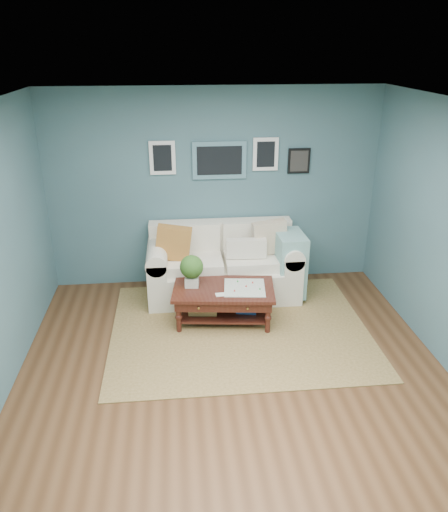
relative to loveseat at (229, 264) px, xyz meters
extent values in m
plane|color=brown|center=(-0.16, -2.03, -0.43)|extent=(5.00, 5.00, 0.00)
plane|color=white|center=(-0.16, -2.03, 2.27)|extent=(5.00, 5.00, 0.00)
cube|color=#3D5C65|center=(-0.16, 0.47, 0.92)|extent=(4.50, 0.02, 2.70)
cube|color=#3D5C65|center=(-0.16, -4.53, 0.92)|extent=(4.50, 0.02, 2.70)
cube|color=slate|center=(-0.09, 0.45, 1.32)|extent=(0.72, 0.03, 0.50)
cube|color=black|center=(-0.09, 0.43, 1.32)|extent=(0.60, 0.01, 0.38)
cube|color=white|center=(-0.84, 0.45, 1.37)|extent=(0.34, 0.03, 0.44)
cube|color=white|center=(0.53, 0.45, 1.39)|extent=(0.34, 0.03, 0.44)
cube|color=black|center=(0.99, 0.45, 1.29)|extent=(0.30, 0.03, 0.34)
cube|color=brown|center=(0.02, -0.96, -0.42)|extent=(3.06, 2.45, 0.01)
cube|color=white|center=(-0.09, -0.04, -0.21)|extent=(1.49, 0.92, 0.44)
cube|color=white|center=(-0.09, 0.32, 0.26)|extent=(1.95, 0.23, 0.50)
cube|color=white|center=(-0.96, -0.04, -0.10)|extent=(0.25, 0.92, 0.65)
cube|color=white|center=(0.78, -0.04, -0.10)|extent=(0.25, 0.92, 0.65)
cylinder|color=white|center=(-0.96, -0.04, 0.22)|extent=(0.27, 0.92, 0.27)
cylinder|color=white|center=(0.78, -0.04, 0.22)|extent=(0.27, 0.92, 0.27)
cube|color=white|center=(-0.49, -0.10, 0.08)|extent=(0.76, 0.59, 0.14)
cube|color=white|center=(0.31, -0.10, 0.08)|extent=(0.76, 0.59, 0.14)
cube|color=white|center=(-0.49, 0.19, 0.34)|extent=(0.76, 0.13, 0.38)
cube|color=white|center=(0.31, 0.19, 0.34)|extent=(0.76, 0.13, 0.38)
cube|color=#B05A1F|center=(-0.74, -0.09, 0.38)|extent=(0.51, 0.18, 0.50)
cube|color=beige|center=(0.54, -0.02, 0.38)|extent=(0.50, 0.19, 0.48)
cube|color=beige|center=(0.20, -0.14, 0.28)|extent=(0.53, 0.13, 0.25)
cube|color=#88BEBE|center=(0.78, -0.16, 0.05)|extent=(0.36, 0.58, 0.84)
cube|color=#330F0A|center=(-0.15, -0.74, 0.01)|extent=(1.30, 0.85, 0.04)
cube|color=#330F0A|center=(-0.15, -0.74, -0.07)|extent=(1.20, 0.76, 0.12)
cube|color=#330F0A|center=(-0.15, -0.74, -0.32)|extent=(1.09, 0.65, 0.03)
sphere|color=gold|center=(-0.48, -1.04, -0.07)|extent=(0.03, 0.03, 0.03)
sphere|color=gold|center=(0.09, -1.10, -0.07)|extent=(0.03, 0.03, 0.03)
cylinder|color=#330F0A|center=(-0.71, -0.95, -0.22)|extent=(0.06, 0.06, 0.42)
cylinder|color=#330F0A|center=(0.34, -1.08, -0.22)|extent=(0.06, 0.06, 0.42)
cylinder|color=#330F0A|center=(-0.65, -0.41, -0.22)|extent=(0.06, 0.06, 0.42)
cylinder|color=#330F0A|center=(0.40, -0.53, -0.22)|extent=(0.06, 0.06, 0.42)
cube|color=silver|center=(-0.53, -0.65, 0.09)|extent=(0.18, 0.18, 0.12)
sphere|color=#1F4E18|center=(-0.53, -0.65, 0.28)|extent=(0.28, 0.28, 0.28)
cube|color=white|center=(0.10, -0.77, 0.03)|extent=(0.54, 0.54, 0.01)
cube|color=tan|center=(-0.41, -0.71, -0.20)|extent=(0.37, 0.28, 0.20)
cube|color=navy|center=(0.13, -0.76, -0.25)|extent=(0.26, 0.21, 0.11)
camera|label=1|loc=(-0.69, -6.11, 2.78)|focal=35.00mm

